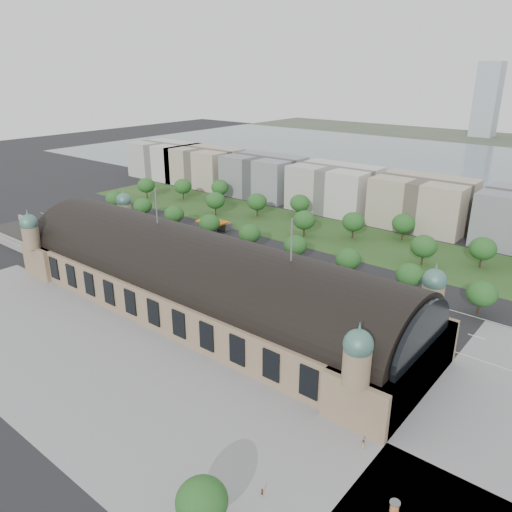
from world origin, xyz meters
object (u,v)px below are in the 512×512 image
Objects in this scene: pedestrian_4 at (214,490)px; traffic_car_4 at (244,276)px; traffic_car_1 at (147,228)px; parked_car_3 at (131,246)px; parked_car_1 at (132,247)px; parked_car_5 at (184,266)px; bus_east at (280,280)px; traffic_car_3 at (225,251)px; bus_mid at (267,275)px; traffic_car_6 at (440,337)px; pedestrian_1 at (262,492)px; traffic_car_5 at (356,293)px; parked_car_2 at (162,254)px; petrol_station at (219,224)px; parked_car_6 at (172,256)px; parked_car_4 at (189,267)px; bus_west at (250,270)px; parked_car_0 at (118,238)px; advertising_column at (394,510)px; pedestrian_0 at (363,444)px.

traffic_car_4 is at bearing -76.47° from pedestrian_4.
traffic_car_1 is 0.97× the size of parked_car_3.
parked_car_1 is 33.46m from parked_car_5.
bus_east is at bearing 66.22° from parked_car_1.
bus_mid is at bearing -112.65° from traffic_car_3.
pedestrian_1 is (-4.77, -77.61, 0.06)m from traffic_car_6.
parked_car_5 is at bearing 114.43° from traffic_car_5.
parked_car_5 is (16.87, -2.81, -0.02)m from parked_car_2.
traffic_car_3 reaches higher than parked_car_3.
traffic_car_6 is (121.76, -35.30, -2.24)m from petrol_station.
parked_car_4 is at bearing 38.87° from parked_car_6.
bus_west reaches higher than parked_car_6.
traffic_car_3 is 2.83× the size of pedestrian_4.
parked_car_0 is 1.25× the size of advertising_column.
parked_car_0 is 175.39m from advertising_column.
traffic_car_6 is (33.75, -11.22, 0.06)m from traffic_car_5.
parked_car_4 is 1.25× the size of advertising_column.
pedestrian_0 is (100.23, -45.65, 0.24)m from parked_car_4.
traffic_car_4 is at bearing -97.17° from traffic_car_1.
parked_car_3 is 0.78× the size of parked_car_5.
parked_car_1 is 1.02× the size of parked_car_5.
parked_car_6 is (-11.68, 4.00, -0.01)m from parked_car_5.
parked_car_0 reaches higher than parked_car_4.
bus_east is at bearing 57.09° from pedestrian_1.
advertising_column reaches higher than bus_east.
petrol_station is 2.73× the size of traffic_car_6.
parked_car_2 is (-82.21, -17.40, 0.11)m from traffic_car_5.
bus_mid is (-32.31, -9.20, 1.08)m from traffic_car_5.
traffic_car_5 is at bearing 76.10° from parked_car_2.
bus_west is at bearing 78.91° from parked_car_4.
advertising_column is (114.10, -80.16, 1.16)m from traffic_car_3.
parked_car_0 is 1.00× the size of parked_car_4.
traffic_car_6 is 59.86m from bus_east.
pedestrian_0 is (63.75, -56.65, -0.59)m from bus_east.
parked_car_6 is at bearing -111.29° from traffic_car_1.
parked_car_1 is at bearing -115.28° from parked_car_6.
parked_car_0 is (-114.11, -16.20, 0.09)m from traffic_car_5.
pedestrian_1 is (28.98, -88.83, 0.12)m from traffic_car_5.
parked_car_1 is at bearing 158.80° from advertising_column.
parked_car_0 is (-50.06, -18.42, 0.03)m from traffic_car_3.
parked_car_2 is 50.58m from bus_mid.
bus_mid is 107.28m from advertising_column.
traffic_car_4 is 73.92m from traffic_car_6.
petrol_station is 3.42× the size of parked_car_3.
parked_car_4 is 2.58× the size of pedestrian_4.
parked_car_2 is 129.32m from pedestrian_0.
bus_mid is (30.23, 11.00, 0.99)m from parked_car_4.
parked_car_4 is (25.47, -44.28, -2.21)m from petrol_station.
pedestrian_1 is at bearing 25.03° from parked_car_3.
parked_car_5 is 27.17m from bus_west.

